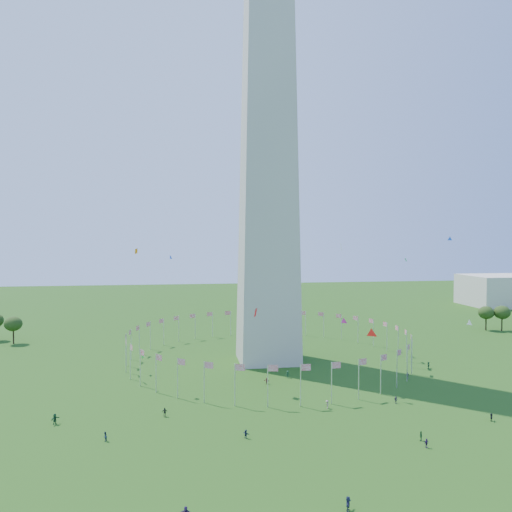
# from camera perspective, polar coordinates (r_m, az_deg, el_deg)

# --- Properties ---
(ground) EXTENTS (600.00, 600.00, 0.00)m
(ground) POSITION_cam_1_polar(r_m,az_deg,el_deg) (101.17, 6.52, -18.53)
(ground) COLOR #1A410F
(ground) RESTS_ON ground
(washington_monument) EXTENTS (16.80, 16.80, 169.00)m
(washington_monument) POSITION_cam_1_polar(r_m,az_deg,el_deg) (151.76, 1.39, 20.86)
(washington_monument) COLOR beige
(washington_monument) RESTS_ON ground
(flag_ring) EXTENTS (80.24, 80.24, 9.00)m
(flag_ring) POSITION_cam_1_polar(r_m,az_deg,el_deg) (146.91, 1.37, -10.16)
(flag_ring) COLOR silver
(flag_ring) RESTS_ON ground
(crowd) EXTENTS (99.80, 66.94, 2.05)m
(crowd) POSITION_cam_1_polar(r_m,az_deg,el_deg) (101.74, 9.59, -17.89)
(crowd) COLOR #54131B
(crowd) RESTS_ON ground
(kites_aloft) EXTENTS (98.81, 67.57, 31.88)m
(kites_aloft) POSITION_cam_1_polar(r_m,az_deg,el_deg) (122.62, 13.18, -5.96)
(kites_aloft) COLOR #CC2699
(kites_aloft) RESTS_ON ground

